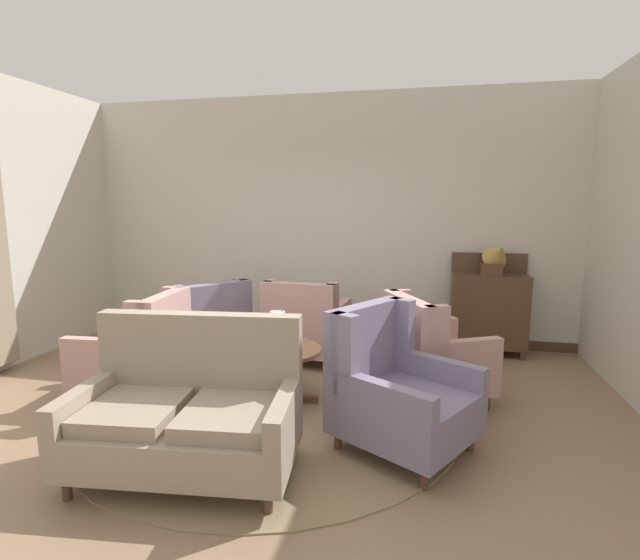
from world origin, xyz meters
The scene contains 15 objects.
ground centered at (0.00, 0.00, 0.00)m, with size 9.02×9.02×0.00m, color #896B51.
wall_back centered at (0.00, 2.65, 1.59)m, with size 6.60×0.08×3.19m, color beige.
baseboard_back centered at (0.00, 2.60, 0.06)m, with size 6.44×0.03×0.12m, color #4C3323.
area_rug centered at (0.00, 0.30, 0.01)m, with size 3.34×3.34×0.01m, color #847051.
coffee_table centered at (0.04, 0.44, 0.41)m, with size 0.78×0.78×0.52m.
porcelain_vase centered at (0.03, 0.47, 0.67)m, with size 0.18×0.18×0.33m.
settee centered at (-0.22, -0.77, 0.42)m, with size 1.54×0.97×1.04m.
armchair_back_corner centered at (1.13, -0.14, 0.44)m, with size 1.18×1.16×1.05m.
armchair_near_sideboard centered at (1.39, 0.81, 0.43)m, with size 1.08×1.11×0.98m.
armchair_far_left centered at (-1.10, 1.32, 0.41)m, with size 1.21×1.19×0.97m.
armchair_beside_settee centered at (0.01, 1.62, 0.42)m, with size 0.89×0.93×0.97m.
armchair_foreground_right centered at (-1.32, 0.37, 0.42)m, with size 0.94×0.87×0.98m.
side_table centered at (1.00, 1.29, 0.43)m, with size 0.50×0.50×0.72m.
sideboard centered at (2.09, 2.36, 0.55)m, with size 0.88×0.40×1.21m.
gramophone centered at (2.13, 2.28, 1.19)m, with size 0.37×0.44×0.46m.
Camera 1 is at (1.29, -3.55, 1.82)m, focal length 26.78 mm.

